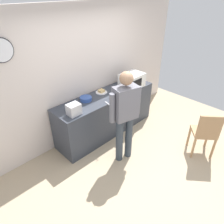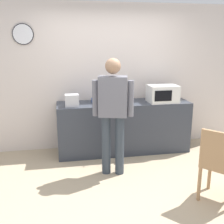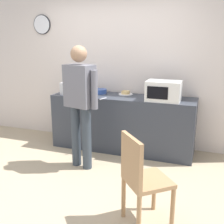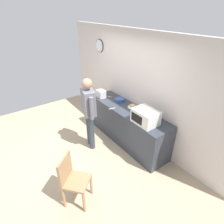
% 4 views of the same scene
% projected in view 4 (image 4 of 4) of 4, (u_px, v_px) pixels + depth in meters
% --- Properties ---
extents(ground_plane, '(6.00, 6.00, 0.00)m').
position_uv_depth(ground_plane, '(80.00, 154.00, 4.34)').
color(ground_plane, tan).
extents(back_wall, '(5.40, 0.13, 2.60)m').
position_uv_depth(back_wall, '(134.00, 86.00, 4.52)').
color(back_wall, silver).
rests_on(back_wall, ground_plane).
extents(kitchen_counter, '(2.32, 0.62, 0.90)m').
position_uv_depth(kitchen_counter, '(127.00, 125.00, 4.57)').
color(kitchen_counter, '#333842').
rests_on(kitchen_counter, ground_plane).
extents(microwave, '(0.50, 0.39, 0.30)m').
position_uv_depth(microwave, '(146.00, 117.00, 3.75)').
color(microwave, silver).
rests_on(microwave, kitchen_counter).
extents(sandwich_plate, '(0.24, 0.24, 0.07)m').
position_uv_depth(sandwich_plate, '(133.00, 107.00, 4.41)').
color(sandwich_plate, white).
rests_on(sandwich_plate, kitchen_counter).
extents(salad_bowl, '(0.23, 0.23, 0.07)m').
position_uv_depth(salad_bowl, '(120.00, 100.00, 4.70)').
color(salad_bowl, '#33519E').
rests_on(salad_bowl, kitchen_counter).
extents(toaster, '(0.22, 0.18, 0.20)m').
position_uv_depth(toaster, '(101.00, 94.00, 4.86)').
color(toaster, silver).
rests_on(toaster, kitchen_counter).
extents(fork_utensil, '(0.16, 0.09, 0.01)m').
position_uv_depth(fork_utensil, '(108.00, 96.00, 4.95)').
color(fork_utensil, silver).
rests_on(fork_utensil, kitchen_counter).
extents(spoon_utensil, '(0.05, 0.17, 0.01)m').
position_uv_depth(spoon_utensil, '(112.00, 108.00, 4.37)').
color(spoon_utensil, silver).
rests_on(spoon_utensil, kitchen_counter).
extents(person_standing, '(0.57, 0.33, 1.72)m').
position_uv_depth(person_standing, '(89.00, 109.00, 4.12)').
color(person_standing, '#333D48').
rests_on(person_standing, ground_plane).
extents(wooden_chair, '(0.56, 0.56, 0.94)m').
position_uv_depth(wooden_chair, '(72.00, 178.00, 3.07)').
color(wooden_chair, '#A87F56').
rests_on(wooden_chair, ground_plane).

